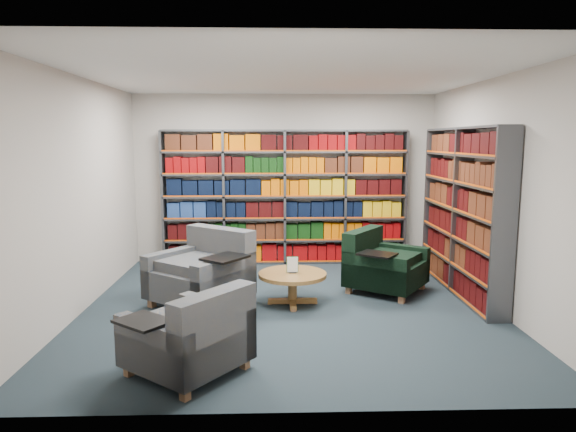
{
  "coord_description": "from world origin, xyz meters",
  "views": [
    {
      "loc": [
        -0.21,
        -6.12,
        2.05
      ],
      "look_at": [
        0.0,
        0.6,
        1.05
      ],
      "focal_mm": 32.0,
      "sensor_mm": 36.0,
      "label": 1
    }
  ],
  "objects_px": {
    "chair_teal_left": "(205,274)",
    "chair_teal_front": "(193,340)",
    "chair_green_right": "(380,267)",
    "coffee_table": "(292,279)"
  },
  "relations": [
    {
      "from": "chair_green_right",
      "to": "chair_teal_front",
      "type": "bearing_deg",
      "value": -130.93
    },
    {
      "from": "chair_teal_front",
      "to": "coffee_table",
      "type": "bearing_deg",
      "value": 64.07
    },
    {
      "from": "chair_teal_left",
      "to": "chair_teal_front",
      "type": "height_order",
      "value": "chair_teal_left"
    },
    {
      "from": "chair_green_right",
      "to": "coffee_table",
      "type": "bearing_deg",
      "value": -155.47
    },
    {
      "from": "chair_green_right",
      "to": "chair_teal_front",
      "type": "relative_size",
      "value": 1.05
    },
    {
      "from": "chair_green_right",
      "to": "coffee_table",
      "type": "xyz_separation_m",
      "value": [
        -1.23,
        -0.56,
        -0.01
      ]
    },
    {
      "from": "chair_teal_front",
      "to": "coffee_table",
      "type": "distance_m",
      "value": 2.16
    },
    {
      "from": "chair_teal_left",
      "to": "chair_teal_front",
      "type": "bearing_deg",
      "value": -85.66
    },
    {
      "from": "chair_teal_front",
      "to": "coffee_table",
      "type": "xyz_separation_m",
      "value": [
        0.94,
        1.94,
        0.0
      ]
    },
    {
      "from": "chair_teal_left",
      "to": "coffee_table",
      "type": "distance_m",
      "value": 1.1
    }
  ]
}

